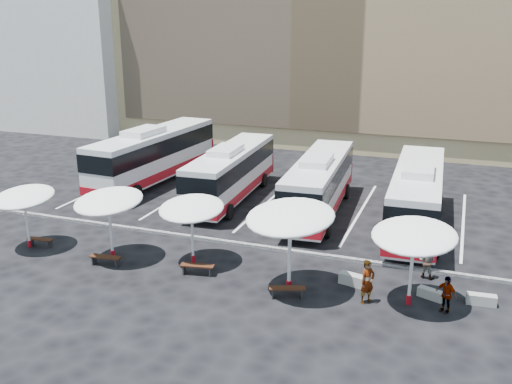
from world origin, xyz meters
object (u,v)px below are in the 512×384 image
(wood_bench_1, at_px, (105,258))
(conc_bench_1, at_px, (431,294))
(sunshade_0, at_px, (24,197))
(bus_2, at_px, (319,183))
(wood_bench_3, at_px, (287,290))
(conc_bench_2, at_px, (481,300))
(bus_3, at_px, (417,195))
(sunshade_1, at_px, (109,201))
(passenger_2, at_px, (446,294))
(sunshade_3, at_px, (290,217))
(bus_0, at_px, (154,154))
(sunshade_2, at_px, (191,209))
(bus_1, at_px, (231,171))
(wood_bench_2, at_px, (197,267))
(passenger_1, at_px, (427,261))
(sunshade_4, at_px, (414,236))
(conc_bench_0, at_px, (354,280))
(wood_bench_0, at_px, (40,240))
(passenger_0, at_px, (367,282))

(wood_bench_1, distance_m, conc_bench_1, 15.09)
(sunshade_0, bearing_deg, bus_2, 39.41)
(wood_bench_3, bearing_deg, conc_bench_2, 15.87)
(bus_3, xyz_separation_m, wood_bench_3, (-4.30, -10.59, -1.61))
(sunshade_1, distance_m, conc_bench_1, 15.44)
(bus_2, height_order, sunshade_1, bus_2)
(passenger_2, bearing_deg, conc_bench_2, 69.97)
(passenger_2, bearing_deg, conc_bench_1, 152.21)
(wood_bench_3, bearing_deg, sunshade_3, 100.91)
(bus_0, xyz_separation_m, sunshade_3, (14.22, -13.16, 1.28))
(sunshade_2, relative_size, wood_bench_1, 2.06)
(passenger_2, bearing_deg, bus_0, 178.69)
(bus_2, bearing_deg, conc_bench_1, -55.32)
(bus_1, bearing_deg, wood_bench_2, -78.13)
(conc_bench_1, bearing_deg, passenger_1, 99.90)
(bus_0, distance_m, sunshade_4, 23.09)
(sunshade_4, bearing_deg, passenger_1, 80.38)
(bus_0, xyz_separation_m, bus_2, (12.87, -2.64, -0.19))
(sunshade_2, bearing_deg, bus_0, 126.87)
(sunshade_2, relative_size, conc_bench_0, 2.45)
(sunshade_1, distance_m, passenger_1, 15.27)
(sunshade_0, distance_m, sunshade_3, 14.15)
(bus_0, relative_size, bus_3, 1.07)
(wood_bench_3, relative_size, conc_bench_1, 1.44)
(bus_3, xyz_separation_m, sunshade_2, (-9.69, -8.67, 0.80))
(wood_bench_1, bearing_deg, wood_bench_2, 7.48)
(sunshade_3, height_order, wood_bench_0, sunshade_3)
(wood_bench_2, relative_size, conc_bench_0, 1.22)
(sunshade_3, relative_size, wood_bench_3, 3.06)
(bus_1, height_order, passenger_1, bus_1)
(wood_bench_2, distance_m, wood_bench_3, 4.66)
(bus_0, xyz_separation_m, wood_bench_2, (9.76, -13.13, -1.73))
(bus_1, distance_m, conc_bench_1, 16.73)
(sunshade_2, relative_size, conc_bench_1, 2.93)
(conc_bench_2, relative_size, passenger_0, 0.63)
(conc_bench_1, relative_size, conc_bench_2, 0.93)
(passenger_1, bearing_deg, wood_bench_2, 31.31)
(wood_bench_3, relative_size, passenger_1, 0.98)
(conc_bench_1, xyz_separation_m, passenger_2, (0.61, -0.98, 0.58))
(conc_bench_1, bearing_deg, bus_0, 149.54)
(sunshade_1, distance_m, wood_bench_0, 5.14)
(wood_bench_3, bearing_deg, sunshade_1, 173.82)
(bus_3, distance_m, passenger_0, 9.96)
(bus_1, xyz_separation_m, sunshade_3, (7.42, -11.30, 1.50))
(bus_3, relative_size, passenger_1, 7.50)
(sunshade_1, xyz_separation_m, sunshade_4, (14.32, 0.20, 0.08))
(wood_bench_1, distance_m, conc_bench_2, 17.11)
(sunshade_1, height_order, conc_bench_1, sunshade_1)
(passenger_2, bearing_deg, bus_2, 158.11)
(wood_bench_3, bearing_deg, passenger_2, 9.37)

